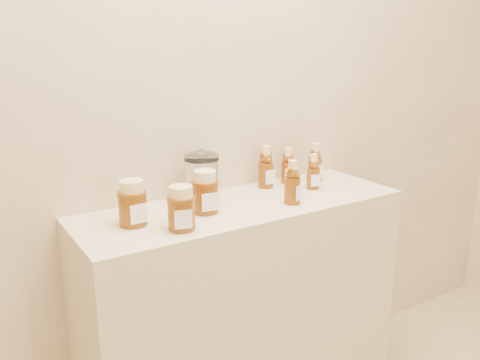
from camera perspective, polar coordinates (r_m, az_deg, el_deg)
wall_back at (r=1.89m, az=-2.98°, el=12.03°), size 3.50×0.02×2.70m
display_table at (r=2.00m, az=0.33°, el=-15.01°), size 1.20×0.40×0.90m
bear_bottle_back_left at (r=1.99m, az=2.92°, el=1.81°), size 0.06×0.06×0.19m
bear_bottle_back_mid at (r=2.06m, az=5.38°, el=1.89°), size 0.07×0.07×0.16m
bear_bottle_back_right at (r=2.11m, az=8.42°, el=2.29°), size 0.06×0.06×0.18m
bear_bottle_front_left at (r=1.80m, az=5.92°, el=0.08°), size 0.08×0.08×0.18m
bear_bottle_front_right at (r=1.99m, az=8.25°, el=1.21°), size 0.07×0.07×0.16m
honey_jar_left at (r=1.62m, az=-11.99°, el=-2.53°), size 0.10×0.10×0.15m
honey_jar_back at (r=1.71m, az=-3.94°, el=-1.31°), size 0.11×0.11×0.15m
honey_jar_front at (r=1.56m, az=-6.60°, el=-3.14°), size 0.11×0.11×0.14m
glass_canister at (r=1.81m, az=-4.30°, el=0.42°), size 0.16×0.16×0.19m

